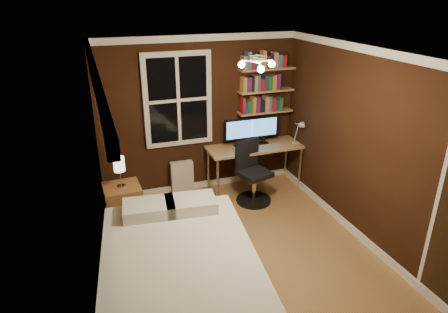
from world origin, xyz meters
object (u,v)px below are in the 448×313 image
object	(u,v)px
radiator	(182,177)
desk_lamp	(299,132)
bed	(179,271)
office_chair	(252,179)
nightstand	(124,206)
monitor_left	(239,133)
bedside_lamp	(120,172)
desk	(255,149)
monitor_right	(264,130)

from	to	relation	value
radiator	desk_lamp	bearing A→B (deg)	-11.82
bed	office_chair	world-z (taller)	office_chair
desk_lamp	nightstand	bearing A→B (deg)	-173.70
office_chair	monitor_left	bearing A→B (deg)	78.20
desk_lamp	office_chair	size ratio (longest dim) A/B	0.45
radiator	office_chair	size ratio (longest dim) A/B	0.55
bedside_lamp	desk	xyz separation A→B (m)	(2.20, 0.50, -0.15)
radiator	office_chair	distance (m)	1.17
desk	monitor_right	distance (m)	0.35
nightstand	monitor_left	bearing A→B (deg)	13.59
desk_lamp	monitor_right	bearing A→B (deg)	153.00
bedside_lamp	monitor_right	xyz separation A→B (m)	(2.38, 0.58, 0.14)
monitor_left	desk	bearing A→B (deg)	-17.53
monitor_left	monitor_right	bearing A→B (deg)	0.00
bedside_lamp	monitor_right	world-z (taller)	monitor_right
desk	office_chair	size ratio (longest dim) A/B	1.59
bedside_lamp	office_chair	size ratio (longest dim) A/B	0.44
nightstand	desk	distance (m)	2.28
bed	desk	world-z (taller)	desk
radiator	desk_lamp	size ratio (longest dim) A/B	1.23
bed	monitor_right	size ratio (longest dim) A/B	4.73
office_chair	desk	bearing A→B (deg)	47.39
nightstand	monitor_right	size ratio (longest dim) A/B	1.24
bedside_lamp	monitor_right	distance (m)	2.45
radiator	bed	bearing A→B (deg)	-104.37
bedside_lamp	desk_lamp	distance (m)	2.91
monitor_right	desk_lamp	size ratio (longest dim) A/B	1.12
office_chair	nightstand	bearing A→B (deg)	166.61
monitor_left	office_chair	distance (m)	0.78
nightstand	radiator	xyz separation A→B (m)	(1.01, 0.71, -0.04)
monitor_right	office_chair	size ratio (longest dim) A/B	0.50
nightstand	bedside_lamp	xyz separation A→B (m)	(0.00, 0.00, 0.53)
nightstand	radiator	size ratio (longest dim) A/B	1.14
monitor_left	desk_lamp	bearing A→B (deg)	-15.49
monitor_left	monitor_right	distance (m)	0.43
nightstand	bedside_lamp	world-z (taller)	bedside_lamp
bedside_lamp	desk_lamp	size ratio (longest dim) A/B	0.99
monitor_left	monitor_right	size ratio (longest dim) A/B	1.00
monitor_left	desk_lamp	world-z (taller)	monitor_left
bed	radiator	world-z (taller)	bed
bedside_lamp	radiator	distance (m)	1.36
nightstand	desk	xyz separation A→B (m)	(2.20, 0.50, 0.38)
bed	desk	size ratio (longest dim) A/B	1.49
bed	desk_lamp	bearing A→B (deg)	44.59
radiator	monitor_right	distance (m)	1.54
desk_lamp	office_chair	xyz separation A→B (m)	(-0.91, -0.24, -0.59)
monitor_right	bed	bearing A→B (deg)	-131.66
desk	desk_lamp	xyz separation A→B (m)	(0.69, -0.18, 0.28)
bedside_lamp	desk	distance (m)	2.26
nightstand	office_chair	xyz separation A→B (m)	(1.98, 0.08, 0.06)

